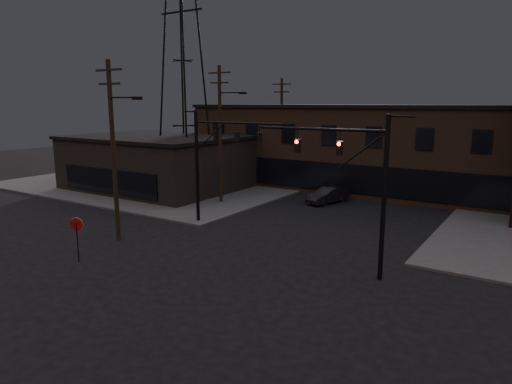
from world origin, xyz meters
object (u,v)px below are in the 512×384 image
Objects in this scene: traffic_signal_far at (211,154)px; stop_sign at (77,229)px; traffic_signal_near at (362,178)px; car_crossing at (328,195)px.

traffic_signal_far is 3.23× the size of stop_sign.
traffic_signal_near is at bearing -16.17° from traffic_signal_far.
stop_sign is 21.63m from car_crossing.
traffic_signal_far is 1.92× the size of car_crossing.
traffic_signal_far is 10.55m from stop_sign.
traffic_signal_far is 12.43m from car_crossing.
stop_sign is (-1.28, -9.99, -3.17)m from traffic_signal_far.
car_crossing is (-8.17, 14.48, -4.25)m from traffic_signal_near.
traffic_signal_near is 17.16m from car_crossing.
traffic_signal_near is 1.00× the size of traffic_signal_far.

